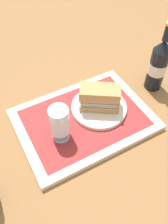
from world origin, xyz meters
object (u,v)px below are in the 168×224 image
at_px(plate, 99,107).
at_px(sandwich, 99,97).
at_px(second_bottle, 158,65).
at_px(beer_glass, 60,123).

distance_m(plate, sandwich, 0.05).
bearing_deg(sandwich, second_bottle, -143.63).
bearing_deg(sandwich, plate, 180.00).
height_order(beer_glass, second_bottle, second_bottle).
relative_size(plate, sandwich, 1.32).
xyz_separation_m(sandwich, second_bottle, (-0.26, -0.01, 0.03)).
height_order(plate, beer_glass, beer_glass).
height_order(plate, second_bottle, second_bottle).
xyz_separation_m(plate, second_bottle, (-0.25, -0.02, 0.08)).
bearing_deg(sandwich, beer_glass, 47.90).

